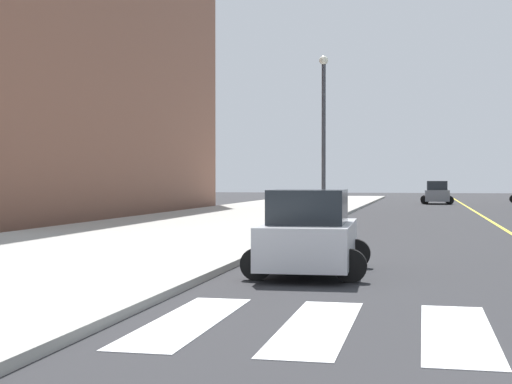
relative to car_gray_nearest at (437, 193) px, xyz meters
The scene contains 6 objects.
sidewalk_kerb_west 38.74m from the car_gray_nearest, 105.23° to the right, with size 10.00×120.00×0.15m, color #9E9B93.
lane_divider_paint 17.51m from the car_gray_nearest, 83.36° to the right, with size 0.16×80.00×0.01m, color yellow.
low_rise_brick_west 35.19m from the car_gray_nearest, 134.96° to the right, with size 16.00×32.00×17.59m, color brown.
car_gray_nearest is the anchor object (origin of this frame).
car_silver_fourth 47.90m from the car_gray_nearest, 94.07° to the right, with size 2.54×3.98×1.75m.
street_lamp 26.79m from the car_gray_nearest, 102.85° to the right, with size 0.44×0.44×7.90m.
Camera 1 is at (-3.14, -6.06, 1.95)m, focal length 53.78 mm.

